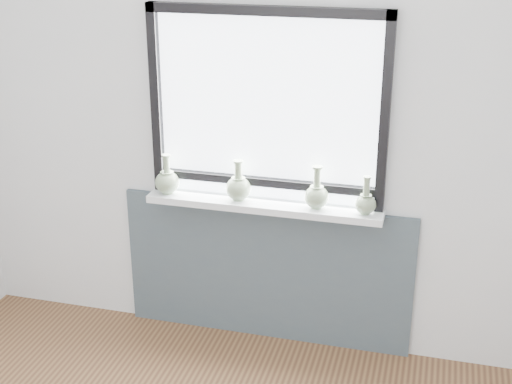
% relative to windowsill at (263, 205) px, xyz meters
% --- Properties ---
extents(back_wall, '(3.60, 0.02, 2.60)m').
position_rel_windowsill_xyz_m(back_wall, '(0.00, 0.10, 0.42)').
color(back_wall, silver).
rests_on(back_wall, ground).
extents(apron_panel, '(1.70, 0.03, 0.86)m').
position_rel_windowsill_xyz_m(apron_panel, '(0.00, 0.07, -0.45)').
color(apron_panel, '#414F56').
rests_on(apron_panel, ground).
extents(windowsill, '(1.32, 0.18, 0.04)m').
position_rel_windowsill_xyz_m(windowsill, '(0.00, 0.00, 0.00)').
color(windowsill, white).
rests_on(windowsill, apron_panel).
extents(window, '(1.30, 0.06, 1.05)m').
position_rel_windowsill_xyz_m(window, '(0.00, 0.06, 0.56)').
color(window, black).
rests_on(window, windowsill).
extents(vase_a, '(0.14, 0.14, 0.23)m').
position_rel_windowsill_xyz_m(vase_a, '(-0.56, -0.01, 0.09)').
color(vase_a, '#8CA47F').
rests_on(vase_a, windowsill).
extents(vase_b, '(0.14, 0.14, 0.23)m').
position_rel_windowsill_xyz_m(vase_b, '(-0.14, -0.00, 0.10)').
color(vase_b, '#8CA47F').
rests_on(vase_b, windowsill).
extents(vase_c, '(0.13, 0.13, 0.24)m').
position_rel_windowsill_xyz_m(vase_c, '(0.30, -0.00, 0.09)').
color(vase_c, '#8CA47F').
rests_on(vase_c, windowsill).
extents(vase_d, '(0.11, 0.11, 0.21)m').
position_rel_windowsill_xyz_m(vase_d, '(0.56, -0.02, 0.08)').
color(vase_d, '#8CA47F').
rests_on(vase_d, windowsill).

